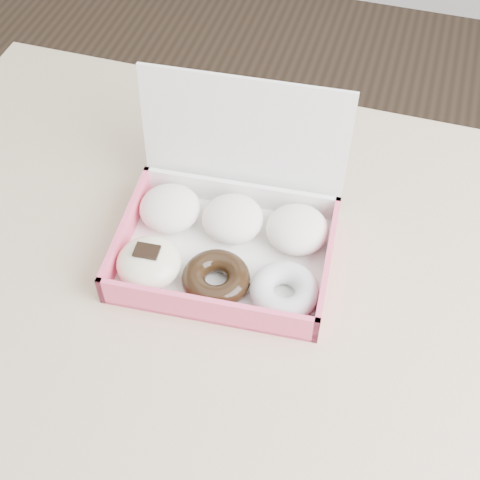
# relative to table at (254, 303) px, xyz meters

# --- Properties ---
(ground) EXTENTS (4.00, 4.00, 0.00)m
(ground) POSITION_rel_table_xyz_m (0.00, 0.00, -0.67)
(ground) COLOR black
(ground) RESTS_ON ground
(table) EXTENTS (1.20, 0.80, 0.75)m
(table) POSITION_rel_table_xyz_m (0.00, 0.00, 0.00)
(table) COLOR tan
(table) RESTS_ON ground
(donut_box) EXTENTS (0.32, 0.27, 0.22)m
(donut_box) POSITION_rel_table_xyz_m (-0.05, 0.03, 0.11)
(donut_box) COLOR white
(donut_box) RESTS_ON table
(newspapers) EXTENTS (0.27, 0.24, 0.04)m
(newspapers) POSITION_rel_table_xyz_m (-0.08, 0.26, 0.10)
(newspapers) COLOR beige
(newspapers) RESTS_ON table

